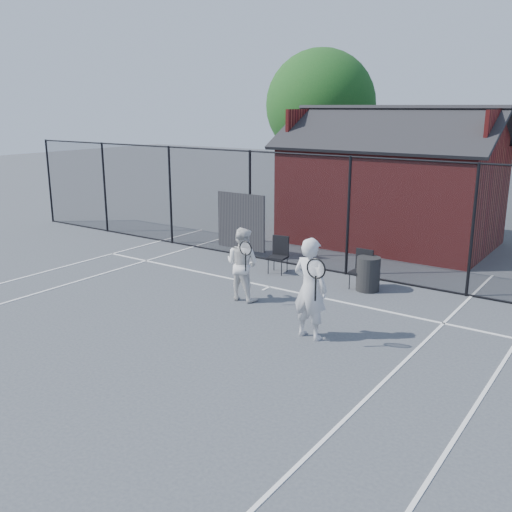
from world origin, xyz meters
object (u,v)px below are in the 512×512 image
Objects in this scene: clubhouse at (391,191)px; chair_left at (278,256)px; player_back at (242,264)px; waste_bin at (368,274)px; player_front at (310,288)px; chair_right at (360,270)px.

clubhouse is 7.04× the size of chair_left.
player_back reaches higher than waste_bin.
waste_bin is (1.50, -4.90, -1.21)m from clubhouse.
clubhouse is 3.43× the size of player_front.
player_back is at bearing -94.22° from clubhouse.
chair_left is at bearing -178.32° from chair_right.
player_back reaches higher than chair_left.
waste_bin is at bearing 47.07° from player_back.
chair_right reaches higher than waste_bin.
chair_right is (2.29, 0.00, -0.01)m from chair_left.
player_back reaches higher than chair_right.
chair_right is at bearing -9.52° from chair_left.
chair_right is at bearing 49.97° from player_back.
chair_left is (-0.99, -4.90, -1.15)m from clubhouse.
player_back is (-2.29, 1.05, -0.14)m from player_front.
chair_left is at bearing -101.42° from clubhouse.
chair_left is 2.29m from chair_right.
chair_right is (1.82, 2.17, -0.36)m from player_back.
waste_bin is at bearing -9.52° from chair_left.
chair_right is 0.20m from waste_bin.
chair_left reaches higher than waste_bin.
waste_bin is at bearing 94.90° from player_front.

